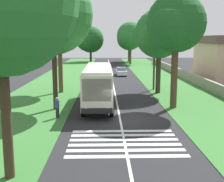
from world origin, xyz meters
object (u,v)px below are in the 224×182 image
roadside_tree_left_2 (51,16)px  pedestrian (57,107)px  trailing_car_1 (121,72)px  roadside_tree_left_1 (90,40)px  utility_pole (154,52)px  roadside_tree_right_3 (158,35)px  roadside_tree_left_0 (58,22)px  coach_bus (98,83)px  trailing_car_0 (99,76)px  roadside_tree_right_2 (174,25)px  roadside_tree_right_0 (130,36)px  roadside_tree_right_1 (128,39)px  trailing_car_2 (101,68)px

roadside_tree_left_2 → pedestrian: bearing=-166.1°
trailing_car_1 → roadside_tree_left_1: 33.62m
utility_pole → roadside_tree_left_2: bearing=133.8°
roadside_tree_right_3 → roadside_tree_left_0: bearing=88.0°
roadside_tree_right_3 → utility_pole: bearing=0.3°
roadside_tree_right_3 → utility_pole: size_ratio=1.08×
coach_bus → roadside_tree_left_2: size_ratio=0.95×
roadside_tree_left_0 → pedestrian: bearing=-172.7°
trailing_car_0 → pedestrian: 22.53m
coach_bus → roadside_tree_left_1: bearing=3.6°
coach_bus → roadside_tree_right_2: (-0.97, -6.75, 5.33)m
roadside_tree_left_1 → roadside_tree_right_2: (-57.77, -10.29, 1.46)m
roadside_tree_right_3 → pedestrian: 16.16m
roadside_tree_right_0 → pedestrian: 53.72m
trailing_car_1 → roadside_tree_right_1: roadside_tree_right_1 is taller
roadside_tree_right_0 → utility_pole: (-38.94, 0.25, -2.30)m
roadside_tree_right_2 → trailing_car_0: bearing=20.5°
roadside_tree_right_2 → trailing_car_2: bearing=11.8°
roadside_tree_left_0 → roadside_tree_right_0: bearing=-16.0°
roadside_tree_right_0 → trailing_car_2: bearing=156.0°
roadside_tree_left_1 → roadside_tree_right_2: 58.70m
roadside_tree_left_0 → roadside_tree_right_0: (40.60, -11.64, -1.24)m
pedestrian → roadside_tree_right_3: bearing=-40.9°
roadside_tree_left_1 → roadside_tree_right_1: size_ratio=0.99×
trailing_car_2 → roadside_tree_right_3: 26.72m
roadside_tree_left_1 → roadside_tree_right_0: 13.79m
roadside_tree_left_2 → utility_pole: bearing=-46.2°
roadside_tree_right_2 → coach_bus: bearing=81.8°
roadside_tree_right_3 → roadside_tree_left_1: bearing=11.6°
trailing_car_0 → roadside_tree_right_0: size_ratio=0.41×
trailing_car_2 → trailing_car_0: bearing=179.4°
trailing_car_2 → roadside_tree_left_0: 26.24m
roadside_tree_left_0 → roadside_tree_left_2: roadside_tree_left_2 is taller
roadside_tree_left_0 → pedestrian: 13.97m
roadside_tree_right_0 → trailing_car_1: bearing=171.8°
roadside_tree_left_0 → utility_pole: bearing=-81.7°
roadside_tree_right_1 → pedestrian: 62.48m
roadside_tree_left_0 → roadside_tree_right_1: bearing=-13.6°
trailing_car_2 → roadside_tree_left_0: roadside_tree_left_0 is taller
trailing_car_0 → pedestrian: pedestrian is taller
coach_bus → roadside_tree_left_2: bearing=107.9°
trailing_car_0 → roadside_tree_left_2: roadside_tree_left_2 is taller
roadside_tree_right_2 → pedestrian: bearing=109.6°
trailing_car_0 → roadside_tree_left_0: bearing=157.3°
trailing_car_2 → roadside_tree_right_3: (-25.11, -6.85, 6.02)m
roadside_tree_right_2 → utility_pole: (9.94, 0.04, -2.81)m
trailing_car_0 → roadside_tree_right_2: roadside_tree_right_2 is taller
roadside_tree_right_3 → utility_pole: (2.07, 0.01, -2.02)m
roadside_tree_right_0 → roadside_tree_left_0: bearing=164.0°
roadside_tree_left_0 → trailing_car_0: bearing=-22.7°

